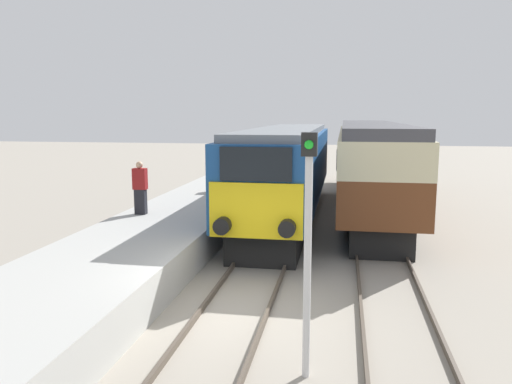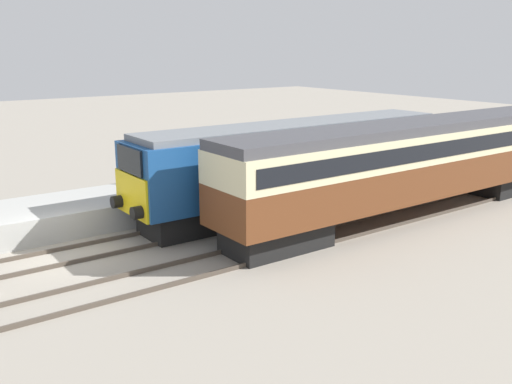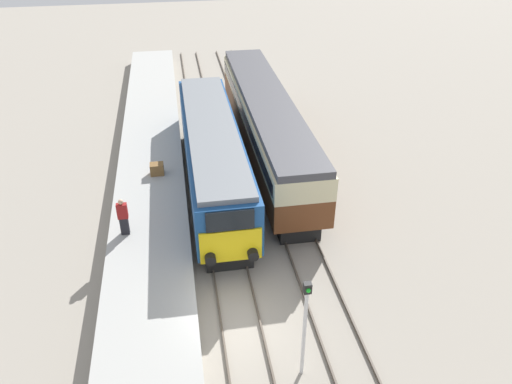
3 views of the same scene
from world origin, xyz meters
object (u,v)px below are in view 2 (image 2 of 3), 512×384
locomotive (297,161)px  luggage_crate (261,167)px  passenger_carriage (412,159)px  person_on_platform (147,163)px

locomotive → luggage_crate: bearing=174.1°
passenger_carriage → luggage_crate: (-6.32, -2.83, -1.06)m
person_on_platform → passenger_carriage: bearing=45.7°
passenger_carriage → luggage_crate: bearing=-155.8°
locomotive → luggage_crate: 3.04m
locomotive → person_on_platform: 6.41m
locomotive → passenger_carriage: passenger_carriage is taller
luggage_crate → locomotive: bearing=-5.9°
locomotive → person_on_platform: size_ratio=8.72×
passenger_carriage → person_on_platform: bearing=-134.3°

